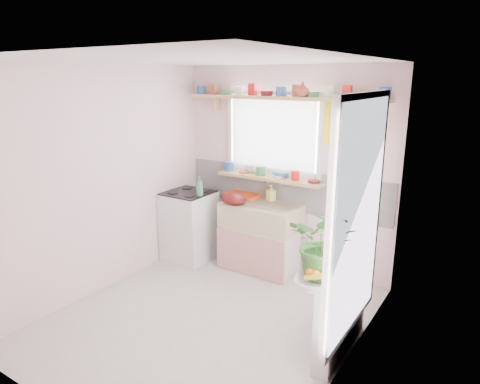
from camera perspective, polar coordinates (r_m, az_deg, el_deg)
The scene contains 19 objects.
room at distance 4.39m, azimuth 9.22°, elevation 1.90°, with size 3.20×3.20×3.20m.
sink_unit at distance 5.38m, azimuth 2.77°, elevation -5.87°, with size 0.95×0.65×1.11m.
cooker at distance 5.70m, azimuth -6.77°, elevation -4.44°, with size 0.58×0.58×0.93m.
radiator_ledge at distance 3.95m, azimuth 13.31°, elevation -15.10°, with size 0.22×0.95×0.78m.
windowsill at distance 5.33m, azimuth 3.88°, elevation 1.87°, with size 1.40×0.22×0.04m, color tan.
pine_shelf at distance 5.11m, azimuth 5.53°, elevation 12.38°, with size 2.52×0.24×0.04m, color tan.
shelf_crockery at distance 5.12m, azimuth 5.37°, elevation 13.22°, with size 2.47×0.11×0.12m.
sill_crockery at distance 5.34m, azimuth 3.43°, elevation 2.71°, with size 1.35×0.11×0.12m.
dish_tray at distance 5.57m, azimuth 0.42°, elevation -0.35°, with size 0.43×0.32×0.04m, color #EA4A14.
colander at distance 5.21m, azimuth -0.75°, elevation -0.94°, with size 0.30×0.30×0.14m, color #4E0D0E.
jade_plant at distance 3.49m, azimuth 11.31°, elevation -6.78°, with size 0.54×0.47×0.60m, color #356629.
fruit_bowl at distance 3.45m, azimuth 10.00°, elevation -11.74°, with size 0.32×0.32×0.08m, color silver.
herb_pot at distance 3.95m, azimuth 15.50°, elevation -7.29°, with size 0.12×0.08×0.23m, color #316E2C.
soap_bottle_sink at distance 5.38m, azimuth 4.18°, elevation -0.08°, with size 0.09×0.09×0.20m, color #E4EE6A.
sill_cup at distance 5.51m, azimuth 1.44°, elevation 3.14°, with size 0.14×0.14×0.11m, color beige.
sill_bowl at distance 5.30m, azimuth 5.54°, elevation 2.37°, with size 0.22×0.22×0.07m, color #3765B4.
shelf_vase at distance 4.93m, azimuth 8.34°, elevation 13.38°, with size 0.16×0.16×0.17m, color #9B3F2F.
cooker_bottle at distance 5.37m, azimuth -5.42°, elevation 0.80°, with size 0.09×0.09×0.24m, color #468D54.
fruit at distance 3.42m, azimuth 10.18°, elevation -10.80°, with size 0.20×0.14×0.10m.
Camera 1 is at (2.37, -3.06, 2.36)m, focal length 32.00 mm.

